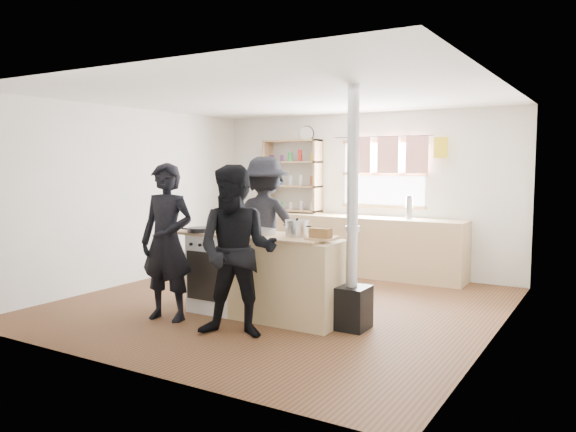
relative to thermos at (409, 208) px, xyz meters
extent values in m
cube|color=brown|center=(-0.86, -2.22, -1.07)|extent=(5.00, 5.00, 0.01)
cube|color=tan|center=(-0.86, 0.00, -0.61)|extent=(3.40, 0.55, 0.90)
cube|color=tan|center=(-2.06, 0.12, -0.13)|extent=(1.00, 0.28, 0.03)
cube|color=tan|center=(-2.06, 0.12, 0.27)|extent=(1.00, 0.28, 0.03)
cube|color=tan|center=(-2.06, 0.12, 0.67)|extent=(1.00, 0.28, 0.03)
cube|color=tan|center=(-2.06, 0.12, 1.02)|extent=(1.00, 0.28, 0.03)
cube|color=tan|center=(-2.54, 0.12, 0.44)|extent=(0.04, 0.28, 1.20)
cube|color=tan|center=(-1.58, 0.12, 0.44)|extent=(0.04, 0.28, 1.20)
cylinder|color=silver|center=(0.00, 0.00, 0.00)|extent=(0.10, 0.10, 0.32)
cube|color=white|center=(-1.31, -2.77, -0.61)|extent=(0.60, 0.60, 0.90)
cube|color=tan|center=(-0.41, -2.77, -0.61)|extent=(1.20, 0.60, 0.90)
cube|color=tan|center=(-0.86, -2.77, -0.15)|extent=(1.84, 0.64, 0.03)
cylinder|color=black|center=(-1.47, -2.97, -0.11)|extent=(0.28, 0.28, 0.05)
cylinder|color=#29521C|center=(-1.47, -2.97, -0.09)|extent=(0.25, 0.25, 0.02)
cube|color=silver|center=(-0.80, -2.81, -0.10)|extent=(0.43, 0.34, 0.07)
cube|color=brown|center=(-0.80, -2.81, -0.08)|extent=(0.36, 0.29, 0.02)
cylinder|color=silver|center=(-1.17, -2.68, -0.06)|extent=(0.20, 0.20, 0.13)
cylinder|color=silver|center=(-1.17, -2.68, 0.01)|extent=(0.20, 0.20, 0.01)
sphere|color=black|center=(-1.17, -2.68, 0.02)|extent=(0.03, 0.03, 0.03)
cylinder|color=#BCBCBE|center=(-0.32, -2.73, -0.05)|extent=(0.26, 0.26, 0.17)
cylinder|color=#BCBCBE|center=(-0.32, -2.73, 0.04)|extent=(0.27, 0.27, 0.01)
sphere|color=black|center=(-0.32, -2.73, 0.05)|extent=(0.03, 0.03, 0.03)
cube|color=tan|center=(0.03, -2.84, -0.12)|extent=(0.28, 0.20, 0.02)
cube|color=olive|center=(0.03, -2.84, -0.06)|extent=(0.22, 0.11, 0.10)
cube|color=black|center=(0.31, -2.69, -0.84)|extent=(0.35, 0.35, 0.45)
cylinder|color=#ADADB2|center=(0.31, -2.69, 0.41)|extent=(0.12, 0.12, 2.05)
imported|color=black|center=(-1.57, -3.40, -0.20)|extent=(0.69, 0.51, 1.72)
imported|color=black|center=(-0.56, -3.50, -0.21)|extent=(1.00, 0.89, 1.70)
imported|color=black|center=(-1.39, -1.73, -0.16)|extent=(1.31, 0.98, 1.80)
camera|label=1|loc=(2.67, -7.93, 0.65)|focal=35.00mm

